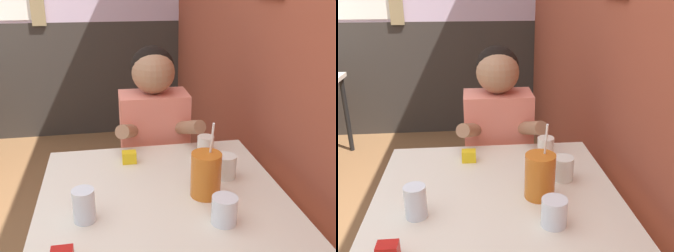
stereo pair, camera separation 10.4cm
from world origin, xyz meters
TOP-DOWN VIEW (x-y plane):
  - main_table at (0.85, 0.30)m, footprint 0.89×0.86m
  - person_seated at (0.90, 0.89)m, footprint 0.42×0.41m
  - cocktail_pitcher at (1.00, 0.26)m, footprint 0.11×0.11m
  - glass_near_pitcher at (1.02, 0.09)m, footprint 0.08×0.08m
  - glass_center at (1.12, 0.38)m, footprint 0.08×0.08m
  - glass_far_side at (1.08, 0.55)m, footprint 0.07×0.07m
  - glass_by_brick at (0.58, 0.18)m, footprint 0.07×0.07m
  - condiment_mustard at (0.75, 0.57)m, footprint 0.06×0.04m

SIDE VIEW (x-z plane):
  - person_seated at x=0.90m, z-range 0.04..1.20m
  - main_table at x=0.85m, z-range 0.29..1.01m
  - condiment_mustard at x=0.75m, z-range 0.72..0.77m
  - glass_near_pitcher at x=1.02m, z-range 0.72..0.81m
  - glass_center at x=1.12m, z-range 0.72..0.81m
  - glass_far_side at x=1.08m, z-range 0.72..0.82m
  - glass_by_brick at x=0.58m, z-range 0.72..0.83m
  - cocktail_pitcher at x=1.00m, z-range 0.66..0.95m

